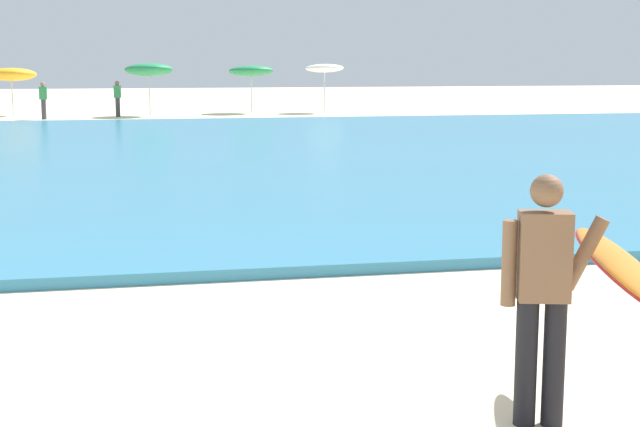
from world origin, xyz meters
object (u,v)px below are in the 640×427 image
object	(u,v)px
surfer_with_board	(579,279)
beach_umbrella_5	(325,68)
beach_umbrella_2	(11,74)
beachgoer_near_row_mid	(118,98)
beach_umbrella_3	(149,70)
beach_umbrella_4	(251,71)
beachgoer_near_row_left	(43,99)

from	to	relation	value
surfer_with_board	beach_umbrella_5	size ratio (longest dim) A/B	1.05
beach_umbrella_2	beach_umbrella_5	xyz separation A→B (m)	(14.32, -0.31, 0.25)
surfer_with_board	beachgoer_near_row_mid	bearing A→B (deg)	94.91
beach_umbrella_3	beach_umbrella_5	distance (m)	8.34
surfer_with_board	beach_umbrella_2	bearing A→B (deg)	101.42
beach_umbrella_4	beach_umbrella_5	xyz separation A→B (m)	(3.48, -0.34, 0.12)
beach_umbrella_3	surfer_with_board	bearing A→B (deg)	-87.31
beach_umbrella_3	beach_umbrella_2	bearing A→B (deg)	166.46
surfer_with_board	beach_umbrella_2	xyz separation A→B (m)	(-7.80, 38.59, 0.82)
beach_umbrella_3	beachgoer_near_row_left	bearing A→B (deg)	-161.47
beach_umbrella_5	beachgoer_near_row_left	bearing A→B (deg)	-168.27
beach_umbrella_3	beach_umbrella_4	bearing A→B (deg)	17.25
beach_umbrella_4	beachgoer_near_row_left	bearing A→B (deg)	-162.13
surfer_with_board	beachgoer_near_row_mid	distance (m)	36.95
beach_umbrella_2	beach_umbrella_3	world-z (taller)	beach_umbrella_3
beach_umbrella_5	beachgoer_near_row_left	xyz separation A→B (m)	(-12.75, -2.65, -1.26)
beach_umbrella_2	beachgoer_near_row_mid	bearing A→B (deg)	-20.97
beachgoer_near_row_mid	beach_umbrella_5	bearing A→B (deg)	8.61
beach_umbrella_5	beachgoer_near_row_mid	world-z (taller)	beach_umbrella_5
beach_umbrella_2	beach_umbrella_3	distance (m)	6.23
surfer_with_board	beachgoer_near_row_left	xyz separation A→B (m)	(-6.23, 35.63, -0.18)
beach_umbrella_2	beach_umbrella_5	size ratio (longest dim) A/B	0.95
beach_umbrella_4	surfer_with_board	bearing A→B (deg)	-94.50
beach_umbrella_3	beach_umbrella_4	world-z (taller)	beach_umbrella_3
beach_umbrella_2	beach_umbrella_3	xyz separation A→B (m)	(6.05, -1.46, 0.21)
beach_umbrella_5	beachgoer_near_row_left	size ratio (longest dim) A/B	1.49
beach_umbrella_2	beachgoer_near_row_mid	xyz separation A→B (m)	(4.64, -1.78, -1.00)
beach_umbrella_2	beachgoer_near_row_left	size ratio (longest dim) A/B	1.42
surfer_with_board	beach_umbrella_4	world-z (taller)	beach_umbrella_4
beachgoer_near_row_left	beachgoer_near_row_mid	world-z (taller)	same
beach_umbrella_3	beachgoer_near_row_mid	xyz separation A→B (m)	(-1.41, -0.32, -1.21)
beach_umbrella_2	beach_umbrella_5	distance (m)	14.32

